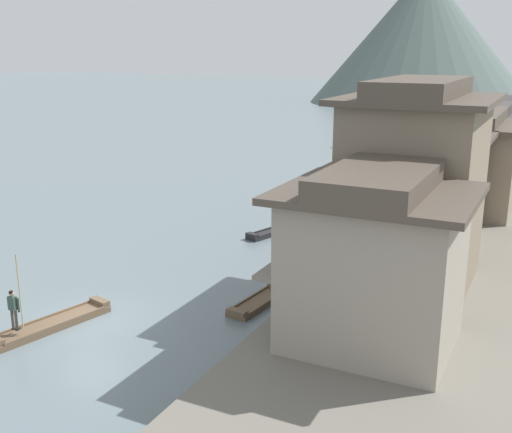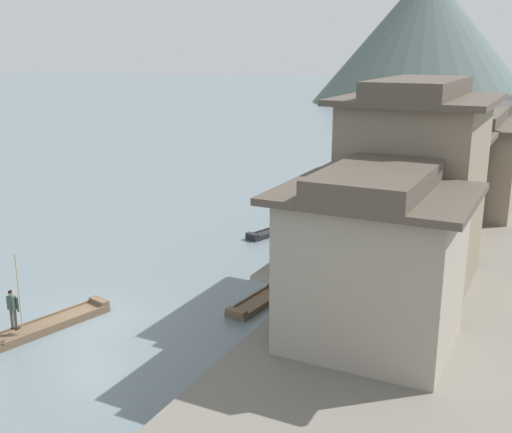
{
  "view_description": "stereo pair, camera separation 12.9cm",
  "coord_description": "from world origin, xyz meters",
  "px_view_note": "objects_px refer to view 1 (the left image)",
  "views": [
    {
      "loc": [
        16.51,
        -17.78,
        10.81
      ],
      "look_at": [
        2.25,
        10.8,
        2.02
      ],
      "focal_mm": 43.27,
      "sensor_mm": 36.0,
      "label": 1
    },
    {
      "loc": [
        16.63,
        -17.72,
        10.81
      ],
      "look_at": [
        2.25,
        10.8,
        2.02
      ],
      "focal_mm": 43.27,
      "sensor_mm": 36.0,
      "label": 2
    }
  ],
  "objects_px": {
    "house_waterfront_tall": "(435,182)",
    "house_waterfront_end": "(493,137)",
    "boat_moored_second": "(259,302)",
    "boat_midriver_drifting": "(348,145)",
    "boat_moored_nearest": "(364,213)",
    "boat_foreground_poled": "(51,324)",
    "boat_moored_far": "(400,181)",
    "house_waterfront_narrow": "(469,161)",
    "mooring_post_dock_near": "(280,306)",
    "house_waterfront_far": "(483,146)",
    "mooring_post_dock_mid": "(369,227)",
    "house_waterfront_second": "(413,186)",
    "house_waterfront_nearest": "(374,260)",
    "boat_moored_third": "(418,172)",
    "boatman_person": "(13,305)",
    "boat_midriver_upstream": "(276,231)"
  },
  "relations": [
    {
      "from": "house_waterfront_narrow",
      "to": "mooring_post_dock_near",
      "type": "height_order",
      "value": "house_waterfront_narrow"
    },
    {
      "from": "boat_moored_third",
      "to": "house_waterfront_second",
      "type": "relative_size",
      "value": 0.52
    },
    {
      "from": "boat_moored_nearest",
      "to": "house_waterfront_far",
      "type": "height_order",
      "value": "house_waterfront_far"
    },
    {
      "from": "house_waterfront_far",
      "to": "boat_foreground_poled",
      "type": "bearing_deg",
      "value": -111.64
    },
    {
      "from": "mooring_post_dock_mid",
      "to": "boat_midriver_drifting",
      "type": "bearing_deg",
      "value": 109.99
    },
    {
      "from": "boat_foreground_poled",
      "to": "mooring_post_dock_mid",
      "type": "relative_size",
      "value": 5.43
    },
    {
      "from": "boat_moored_second",
      "to": "house_waterfront_tall",
      "type": "distance_m",
      "value": 12.61
    },
    {
      "from": "house_waterfront_far",
      "to": "house_waterfront_narrow",
      "type": "bearing_deg",
      "value": -90.07
    },
    {
      "from": "boat_moored_nearest",
      "to": "house_waterfront_nearest",
      "type": "height_order",
      "value": "house_waterfront_nearest"
    },
    {
      "from": "boat_moored_second",
      "to": "boat_moored_third",
      "type": "height_order",
      "value": "boat_moored_second"
    },
    {
      "from": "boat_moored_third",
      "to": "boat_moored_far",
      "type": "relative_size",
      "value": 1.15
    },
    {
      "from": "boat_midriver_upstream",
      "to": "house_waterfront_far",
      "type": "bearing_deg",
      "value": 57.26
    },
    {
      "from": "house_waterfront_tall",
      "to": "house_waterfront_end",
      "type": "distance_m",
      "value": 19.67
    },
    {
      "from": "boat_moored_far",
      "to": "house_waterfront_tall",
      "type": "distance_m",
      "value": 17.5
    },
    {
      "from": "boat_foreground_poled",
      "to": "boat_moored_second",
      "type": "height_order",
      "value": "boat_foreground_poled"
    },
    {
      "from": "mooring_post_dock_near",
      "to": "house_waterfront_tall",
      "type": "bearing_deg",
      "value": 76.96
    },
    {
      "from": "house_waterfront_nearest",
      "to": "boat_moored_third",
      "type": "bearing_deg",
      "value": 99.53
    },
    {
      "from": "boatman_person",
      "to": "house_waterfront_tall",
      "type": "distance_m",
      "value": 21.74
    },
    {
      "from": "boat_foreground_poled",
      "to": "boat_midriver_upstream",
      "type": "height_order",
      "value": "boat_foreground_poled"
    },
    {
      "from": "house_waterfront_tall",
      "to": "house_waterfront_end",
      "type": "xyz_separation_m",
      "value": [
        0.76,
        19.66,
        0.01
      ]
    },
    {
      "from": "boat_moored_second",
      "to": "boat_midriver_drifting",
      "type": "distance_m",
      "value": 45.03
    },
    {
      "from": "boatman_person",
      "to": "boat_moored_far",
      "type": "bearing_deg",
      "value": 79.68
    },
    {
      "from": "boat_midriver_drifting",
      "to": "mooring_post_dock_near",
      "type": "relative_size",
      "value": 3.42
    },
    {
      "from": "house_waterfront_end",
      "to": "house_waterfront_tall",
      "type": "bearing_deg",
      "value": -92.23
    },
    {
      "from": "boat_moored_nearest",
      "to": "house_waterfront_tall",
      "type": "xyz_separation_m",
      "value": [
        5.36,
        -5.25,
        3.59
      ]
    },
    {
      "from": "boat_moored_nearest",
      "to": "boat_midriver_drifting",
      "type": "height_order",
      "value": "boat_moored_nearest"
    },
    {
      "from": "house_waterfront_second",
      "to": "mooring_post_dock_mid",
      "type": "xyz_separation_m",
      "value": [
        -3.48,
        6.0,
        -3.83
      ]
    },
    {
      "from": "boat_moored_third",
      "to": "mooring_post_dock_near",
      "type": "relative_size",
      "value": 4.94
    },
    {
      "from": "boat_midriver_drifting",
      "to": "house_waterfront_narrow",
      "type": "xyz_separation_m",
      "value": [
        16.24,
        -25.52,
        3.6
      ]
    },
    {
      "from": "boat_moored_nearest",
      "to": "boat_moored_far",
      "type": "bearing_deg",
      "value": 91.67
    },
    {
      "from": "house_waterfront_nearest",
      "to": "boat_midriver_drifting",
      "type": "bearing_deg",
      "value": 109.09
    },
    {
      "from": "boat_moored_nearest",
      "to": "house_waterfront_narrow",
      "type": "distance_m",
      "value": 7.33
    },
    {
      "from": "boat_moored_second",
      "to": "house_waterfront_narrow",
      "type": "xyz_separation_m",
      "value": [
        5.84,
        18.29,
        3.71
      ]
    },
    {
      "from": "boat_foreground_poled",
      "to": "boat_moored_far",
      "type": "xyz_separation_m",
      "value": [
        5.9,
        32.77,
        0.15
      ]
    },
    {
      "from": "mooring_post_dock_mid",
      "to": "boatman_person",
      "type": "bearing_deg",
      "value": -117.98
    },
    {
      "from": "boat_foreground_poled",
      "to": "boat_moored_nearest",
      "type": "relative_size",
      "value": 1.03
    },
    {
      "from": "boat_moored_third",
      "to": "house_waterfront_nearest",
      "type": "bearing_deg",
      "value": -80.47
    },
    {
      "from": "house_waterfront_tall",
      "to": "boat_moored_third",
      "type": "bearing_deg",
      "value": 104.02
    },
    {
      "from": "boat_moored_second",
      "to": "house_waterfront_end",
      "type": "xyz_separation_m",
      "value": [
        5.94,
        30.54,
        3.73
      ]
    },
    {
      "from": "boat_midriver_drifting",
      "to": "boat_midriver_upstream",
      "type": "bearing_deg",
      "value": -78.94
    },
    {
      "from": "house_waterfront_far",
      "to": "boat_moored_third",
      "type": "bearing_deg",
      "value": 130.8
    },
    {
      "from": "boat_moored_second",
      "to": "mooring_post_dock_mid",
      "type": "distance_m",
      "value": 9.77
    },
    {
      "from": "boat_moored_nearest",
      "to": "house_waterfront_far",
      "type": "bearing_deg",
      "value": 56.19
    },
    {
      "from": "boatman_person",
      "to": "boat_moored_third",
      "type": "height_order",
      "value": "boatman_person"
    },
    {
      "from": "boat_foreground_poled",
      "to": "house_waterfront_second",
      "type": "bearing_deg",
      "value": 37.5
    },
    {
      "from": "boat_midriver_drifting",
      "to": "house_waterfront_second",
      "type": "xyz_separation_m",
      "value": [
        15.98,
        -40.34,
        4.9
      ]
    },
    {
      "from": "house_waterfront_tall",
      "to": "house_waterfront_narrow",
      "type": "relative_size",
      "value": 0.91
    },
    {
      "from": "boat_moored_third",
      "to": "house_waterfront_nearest",
      "type": "relative_size",
      "value": 0.69
    },
    {
      "from": "boatman_person",
      "to": "boat_foreground_poled",
      "type": "bearing_deg",
      "value": 76.86
    },
    {
      "from": "boat_moored_third",
      "to": "house_waterfront_second",
      "type": "distance_m",
      "value": 29.56
    }
  ]
}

